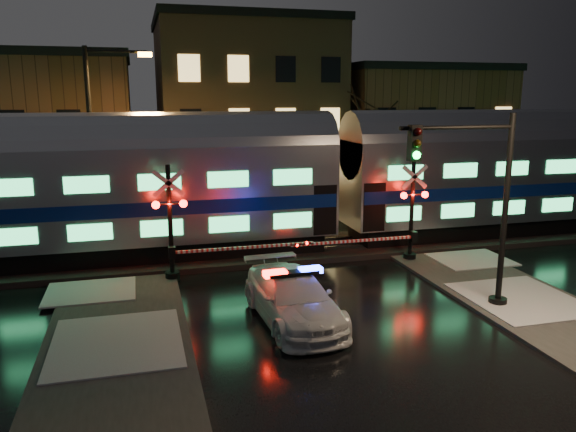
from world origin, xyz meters
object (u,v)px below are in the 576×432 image
object	(u,v)px
police_car	(293,298)
traffic_light	(479,209)
streetlight	(98,132)
crossing_signal_left	(180,234)
crossing_signal_right	(404,221)

from	to	relation	value
police_car	traffic_light	world-z (taller)	traffic_light
police_car	streetlight	xyz separation A→B (m)	(-6.05, 11.53, 4.40)
crossing_signal_left	police_car	bearing A→B (deg)	-58.44
police_car	streetlight	distance (m)	13.74
police_car	streetlight	world-z (taller)	streetlight
crossing_signal_left	traffic_light	xyz separation A→B (m)	(8.80, -5.48, 1.54)
police_car	traffic_light	xyz separation A→B (m)	(5.83, -0.63, 2.58)
crossing_signal_right	police_car	bearing A→B (deg)	-141.54
police_car	crossing_signal_right	bearing A→B (deg)	35.05
police_car	crossing_signal_left	xyz separation A→B (m)	(-2.98, 4.84, 1.05)
crossing_signal_right	crossing_signal_left	distance (m)	9.07
crossing_signal_left	traffic_light	bearing A→B (deg)	-31.90
crossing_signal_left	streetlight	bearing A→B (deg)	114.67
traffic_light	streetlight	world-z (taller)	streetlight
streetlight	police_car	bearing A→B (deg)	-62.33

